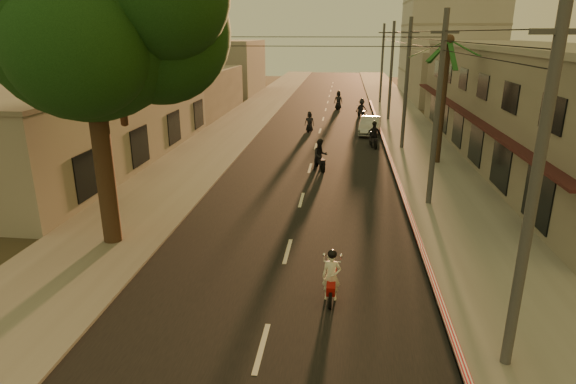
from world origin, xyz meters
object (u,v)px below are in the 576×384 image
scooter_red (331,278)px  parked_car (370,126)px  scooter_mid_b (374,136)px  scooter_mid_a (320,156)px  broadleaf_tree (99,18)px  scooter_far_b (362,109)px  scooter_far_a (309,122)px  scooter_far_c (338,101)px  palm_tree (449,47)px

scooter_red → parked_car: bearing=85.4°
scooter_red → scooter_mid_b: (2.43, 21.47, 0.14)m
scooter_mid_a → parked_car: size_ratio=0.45×
broadleaf_tree → scooter_red: broadleaf_tree is taller
scooter_mid_b → scooter_far_b: (-0.50, 12.96, 0.00)m
scooter_far_a → scooter_far_b: (4.57, 7.51, 0.11)m
scooter_mid_a → scooter_far_c: 24.94m
scooter_mid_b → parked_car: bearing=79.7°
scooter_mid_b → scooter_far_c: (-2.85, 18.40, 0.02)m
broadleaf_tree → scooter_red: bearing=-22.2°
broadleaf_tree → parked_car: broadleaf_tree is taller
scooter_far_a → broadleaf_tree: bearing=-99.1°
scooter_red → scooter_far_b: scooter_far_b is taller
palm_tree → scooter_far_a: 14.59m
scooter_mid_b → parked_car: (-0.04, 4.96, -0.18)m
palm_tree → scooter_far_c: bearing=106.4°
broadleaf_tree → scooter_red: (8.36, -3.41, -7.73)m
broadleaf_tree → scooter_mid_a: bearing=57.9°
scooter_mid_b → scooter_mid_a: bearing=-129.4°
scooter_red → scooter_far_c: size_ratio=0.86×
palm_tree → scooter_far_c: 24.39m
scooter_mid_a → scooter_far_a: size_ratio=1.12×
palm_tree → scooter_far_b: palm_tree is taller
scooter_mid_b → scooter_far_c: scooter_far_c is taller
palm_tree → scooter_far_a: size_ratio=4.67×
scooter_mid_a → parked_car: bearing=53.4°
scooter_red → scooter_mid_a: scooter_mid_a is taller
scooter_far_a → parked_car: size_ratio=0.40×
palm_tree → scooter_mid_b: bearing=132.2°
broadleaf_tree → scooter_far_c: bearing=77.7°
palm_tree → scooter_red: 19.44m
broadleaf_tree → scooter_mid_b: size_ratio=6.16×
scooter_red → scooter_mid_b: 21.60m
scooter_mid_b → scooter_far_a: 7.45m
palm_tree → scooter_far_b: size_ratio=4.28×
broadleaf_tree → scooter_red: size_ratio=6.97×
scooter_far_c → scooter_red: bearing=-82.1°
scooter_mid_a → scooter_mid_b: scooter_mid_a is taller
scooter_mid_b → palm_tree: bearing=-58.6°
broadleaf_tree → parked_car: bearing=65.0°
parked_car → palm_tree: bearing=-59.2°
scooter_red → palm_tree: bearing=70.7°
scooter_mid_a → parked_car: 12.01m
parked_car → scooter_mid_a: bearing=-99.1°
scooter_mid_b → scooter_far_b: scooter_mid_b is taller
scooter_mid_a → scooter_far_c: size_ratio=0.97×
scooter_far_a → scooter_far_b: 8.79m
broadleaf_tree → palm_tree: (14.61, 13.86, -1.33)m
broadleaf_tree → parked_car: size_ratio=2.74×
parked_car → scooter_far_c: scooter_far_c is taller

